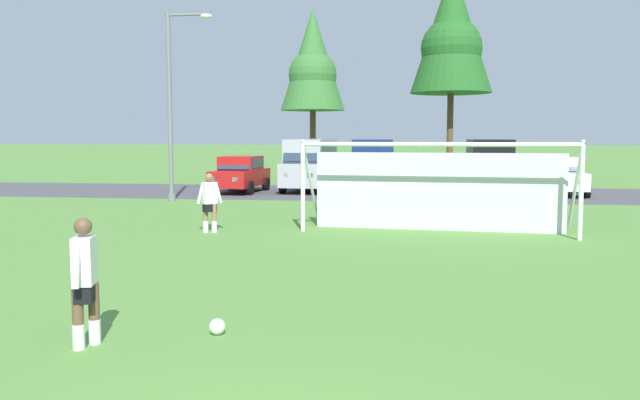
% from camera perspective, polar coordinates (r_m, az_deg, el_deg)
% --- Properties ---
extents(ground_plane, '(400.00, 400.00, 0.00)m').
position_cam_1_polar(ground_plane, '(19.37, 4.76, -2.29)').
color(ground_plane, '#598C3D').
extents(parking_lot_strip, '(52.00, 8.40, 0.01)m').
position_cam_1_polar(parking_lot_strip, '(30.78, 5.96, 0.61)').
color(parking_lot_strip, '#4C4C51').
rests_on(parking_lot_strip, ground).
extents(soccer_ball, '(0.22, 0.22, 0.22)m').
position_cam_1_polar(soccer_ball, '(8.95, -8.99, -10.91)').
color(soccer_ball, white).
rests_on(soccer_ball, ground).
extents(soccer_goal, '(7.55, 2.57, 2.57)m').
position_cam_1_polar(soccer_goal, '(18.39, 10.22, 1.27)').
color(soccer_goal, white).
rests_on(soccer_goal, ground).
extents(player_defender_far, '(0.33, 0.75, 1.64)m').
position_cam_1_polar(player_defender_far, '(8.71, -19.92, -6.81)').
color(player_defender_far, brown).
rests_on(player_defender_far, ground).
extents(player_winger_left, '(0.66, 0.49, 1.64)m').
position_cam_1_polar(player_winger_left, '(18.18, -9.66, -0.25)').
color(player_winger_left, '#936B4C').
rests_on(player_winger_left, ground).
extents(parked_car_slot_far_left, '(2.25, 4.31, 1.72)m').
position_cam_1_polar(parked_car_slot_far_left, '(31.30, -7.01, 2.29)').
color(parked_car_slot_far_left, red).
rests_on(parked_car_slot_far_left, ground).
extents(parked_car_slot_left, '(2.47, 4.93, 2.52)m').
position_cam_1_polar(parked_car_slot_left, '(31.63, -0.82, 3.20)').
color(parked_car_slot_left, '#B2B2BC').
rests_on(parked_car_slot_left, ground).
extents(parked_car_slot_center_left, '(2.30, 4.85, 2.52)m').
position_cam_1_polar(parked_car_slot_center_left, '(30.48, 4.71, 3.10)').
color(parked_car_slot_center_left, navy).
rests_on(parked_car_slot_center_left, ground).
extents(parked_car_slot_center, '(2.19, 4.28, 1.72)m').
position_cam_1_polar(parked_car_slot_center, '(30.04, 10.15, 2.10)').
color(parked_car_slot_center, maroon).
rests_on(parked_car_slot_center, ground).
extents(parked_car_slot_center_right, '(2.23, 4.82, 2.52)m').
position_cam_1_polar(parked_car_slot_center_right, '(31.29, 14.62, 3.00)').
color(parked_car_slot_center_right, black).
rests_on(parked_car_slot_center_right, ground).
extents(parked_car_slot_right, '(2.20, 4.29, 1.72)m').
position_cam_1_polar(parked_car_slot_right, '(31.49, 20.32, 2.00)').
color(parked_car_slot_right, silver).
rests_on(parked_car_slot_right, ground).
extents(tree_left_edge, '(3.78, 3.78, 10.09)m').
position_cam_1_polar(tree_left_edge, '(38.92, -0.64, 11.89)').
color(tree_left_edge, brown).
rests_on(tree_left_edge, ground).
extents(tree_mid_left, '(4.62, 4.62, 12.33)m').
position_cam_1_polar(tree_mid_left, '(38.78, 11.49, 14.11)').
color(tree_mid_left, brown).
rests_on(tree_mid_left, ground).
extents(street_lamp, '(2.00, 0.32, 7.63)m').
position_cam_1_polar(street_lamp, '(27.44, -12.70, 8.17)').
color(street_lamp, slate).
rests_on(street_lamp, ground).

